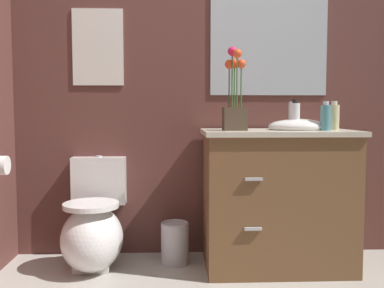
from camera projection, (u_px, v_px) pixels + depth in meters
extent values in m
cube|color=brown|center=(247.00, 74.00, 2.99)|extent=(4.31, 0.05, 2.50)
ellipsoid|color=white|center=(92.00, 239.00, 2.69)|extent=(0.38, 0.48, 0.40)
cube|color=white|center=(94.00, 253.00, 2.75)|extent=(0.22, 0.26, 0.18)
cube|color=white|center=(99.00, 180.00, 2.95)|extent=(0.36, 0.13, 0.32)
cylinder|color=white|center=(91.00, 205.00, 2.65)|extent=(0.34, 0.34, 0.03)
cylinder|color=#B7B7BC|center=(99.00, 157.00, 2.94)|extent=(0.04, 0.04, 0.02)
cube|color=brown|center=(277.00, 201.00, 2.74)|extent=(0.90, 0.52, 0.84)
cube|color=beige|center=(278.00, 132.00, 2.71)|extent=(0.94, 0.56, 0.03)
ellipsoid|color=white|center=(297.00, 127.00, 2.71)|extent=(0.36, 0.26, 0.10)
cylinder|color=#B7B7BC|center=(290.00, 115.00, 2.86)|extent=(0.02, 0.02, 0.18)
cube|color=#B7B7BC|center=(254.00, 179.00, 2.45)|extent=(0.10, 0.02, 0.02)
cube|color=#B7B7BC|center=(253.00, 229.00, 2.47)|extent=(0.10, 0.02, 0.02)
cube|color=#4C3D2D|center=(235.00, 119.00, 2.65)|extent=(0.14, 0.14, 0.14)
cylinder|color=#386B2D|center=(241.00, 86.00, 2.62)|extent=(0.01, 0.01, 0.26)
sphere|color=#EA4C23|center=(241.00, 64.00, 2.61)|extent=(0.06, 0.06, 0.06)
cylinder|color=#386B2D|center=(234.00, 86.00, 2.68)|extent=(0.01, 0.01, 0.27)
sphere|color=#EA4C23|center=(234.00, 64.00, 2.67)|extent=(0.06, 0.06, 0.06)
cylinder|color=#386B2D|center=(229.00, 86.00, 2.65)|extent=(0.01, 0.01, 0.26)
sphere|color=#EA4C23|center=(229.00, 64.00, 2.64)|extent=(0.06, 0.06, 0.06)
cylinder|color=#386B2D|center=(232.00, 80.00, 2.62)|extent=(0.01, 0.01, 0.34)
sphere|color=#E01E51|center=(232.00, 51.00, 2.61)|extent=(0.06, 0.06, 0.06)
cylinder|color=#386B2D|center=(237.00, 81.00, 2.60)|extent=(0.01, 0.01, 0.32)
sphere|color=#EA4C23|center=(237.00, 53.00, 2.59)|extent=(0.06, 0.06, 0.06)
cylinder|color=teal|center=(326.00, 118.00, 2.62)|extent=(0.06, 0.06, 0.15)
cylinder|color=silver|center=(326.00, 103.00, 2.61)|extent=(0.03, 0.03, 0.02)
cylinder|color=beige|center=(334.00, 117.00, 2.70)|extent=(0.07, 0.07, 0.16)
cylinder|color=silver|center=(334.00, 103.00, 2.70)|extent=(0.04, 0.04, 0.02)
cylinder|color=white|center=(295.00, 117.00, 2.69)|extent=(0.06, 0.06, 0.17)
cylinder|color=black|center=(295.00, 101.00, 2.68)|extent=(0.03, 0.03, 0.02)
cylinder|color=#B7B7BC|center=(175.00, 244.00, 2.81)|extent=(0.18, 0.18, 0.26)
torus|color=#B7B7BC|center=(175.00, 223.00, 2.80)|extent=(0.18, 0.18, 0.01)
cube|color=silver|center=(98.00, 47.00, 2.91)|extent=(0.34, 0.01, 0.51)
cube|color=#B2BCC6|center=(269.00, 44.00, 2.95)|extent=(0.80, 0.01, 0.70)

